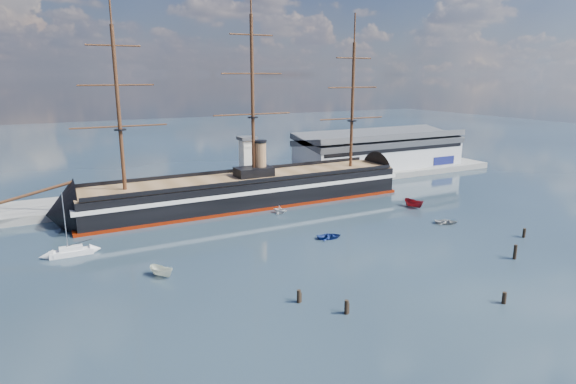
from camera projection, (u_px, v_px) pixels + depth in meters
name	position (u px, v px, depth m)	size (l,w,h in m)	color
ground	(290.00, 222.00, 116.61)	(600.00, 600.00, 0.00)	#1A252E
quay	(265.00, 188.00, 152.11)	(180.00, 18.00, 2.00)	slate
warehouse	(380.00, 150.00, 175.24)	(63.00, 21.00, 11.60)	#B7BABC
quay_tower	(248.00, 161.00, 144.06)	(5.00, 5.00, 15.00)	silver
warship	(242.00, 191.00, 130.89)	(112.92, 16.76, 53.94)	black
sailboat	(71.00, 251.00, 95.11)	(8.11, 2.57, 12.88)	silver
motorboat_a	(162.00, 277.00, 85.15)	(6.08, 2.23, 2.43)	white
motorboat_b	(329.00, 239.00, 105.00)	(3.37, 1.35, 1.57)	navy
motorboat_d	(280.00, 213.00, 124.07)	(6.30, 2.73, 2.31)	silver
motorboat_e	(446.00, 224.00, 115.27)	(3.31, 1.32, 1.54)	gray
motorboat_f	(414.00, 207.00, 129.55)	(7.02, 2.58, 2.81)	maroon
piling_near_left	(346.00, 314.00, 71.90)	(0.64, 0.64, 2.92)	black
piling_near_mid	(504.00, 304.00, 75.17)	(0.64, 0.64, 2.61)	black
piling_near_right	(514.00, 259.00, 93.30)	(0.64, 0.64, 3.62)	black
piling_far_right	(524.00, 237.00, 105.71)	(0.64, 0.64, 2.80)	black
piling_extra	(299.00, 302.00, 75.52)	(0.64, 0.64, 2.82)	black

